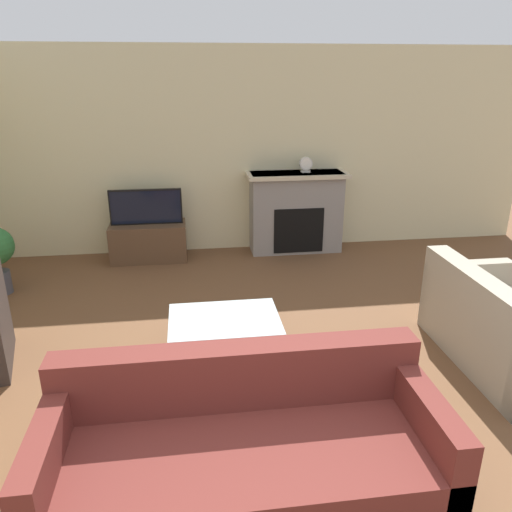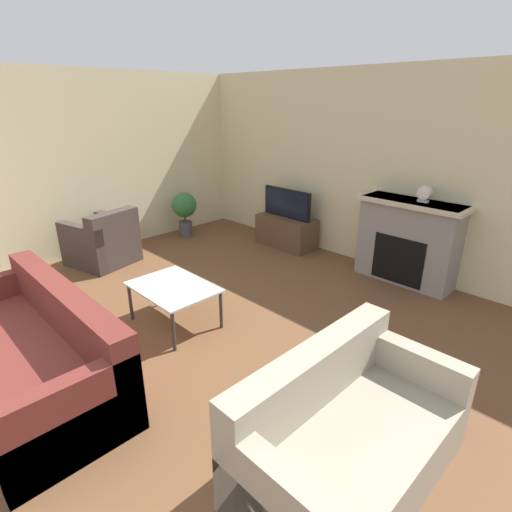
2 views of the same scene
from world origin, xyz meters
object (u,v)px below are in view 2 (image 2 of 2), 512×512
Objects in this scene: tv at (287,203)px; potted_plant at (184,209)px; coffee_table at (173,290)px; couch_sectional at (33,355)px; armchair_by_window at (103,244)px; couch_loveseat at (346,437)px; mantel_clock at (424,194)px.

potted_plant is (-1.60, -0.88, -0.23)m from tv.
coffee_table is at bearing -73.54° from tv.
couch_sectional and armchair_by_window have the same top height.
couch_loveseat is 7.56× the size of mantel_clock.
mantel_clock is at bearing 112.33° from armchair_by_window.
couch_loveseat is 5.19m from potted_plant.
coffee_table is 3.21m from mantel_clock.
couch_sectional is 1.41m from coffee_table.
couch_loveseat is 4.56m from armchair_by_window.
mantel_clock is at bearing 18.21° from couch_loveseat.
coffee_table is (-2.34, 0.28, 0.11)m from couch_loveseat.
couch_loveseat is at bearing -24.01° from potted_plant.
tv is 2.87m from armchair_by_window.
couch_loveseat is at bearing -71.79° from mantel_clock.
couch_sectional is at bearing 115.66° from couch_loveseat.
mantel_clock is (1.32, 2.81, 0.80)m from coffee_table.
armchair_by_window is 1.63m from potted_plant.
mantel_clock is (-1.02, 3.09, 0.91)m from couch_loveseat.
potted_plant is at bearing 126.59° from couch_sectional.
couch_loveseat is at bearing 25.66° from couch_sectional.
coffee_table is at bearing 90.11° from couch_sectional.
potted_plant is (-4.74, 2.11, 0.20)m from couch_loveseat.
couch_loveseat is (3.14, -2.99, -0.43)m from tv.
coffee_table is 3.02m from potted_plant.
tv is at bearing 106.46° from coffee_table.
tv is at bearing 46.40° from couch_loveseat.
coffee_table is 1.18× the size of potted_plant.
coffee_table is at bearing -37.36° from potted_plant.
couch_sectional is 1.45× the size of couch_loveseat.
couch_sectional is at bearing -78.95° from tv.
couch_loveseat is 1.99× the size of potted_plant.
potted_plant is (-0.20, 1.60, 0.20)m from armchair_by_window.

